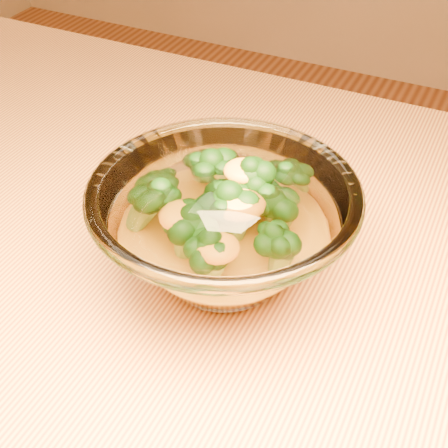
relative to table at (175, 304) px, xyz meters
The scene contains 4 objects.
table is the anchor object (origin of this frame).
glass_bowl 0.17m from the table, 16.17° to the right, with size 0.25×0.25×0.11m.
cheese_sauce 0.15m from the table, 16.17° to the right, with size 0.14×0.14×0.04m, color orange.
broccoli_heap 0.19m from the table, 10.72° to the right, with size 0.17×0.17×0.08m.
Camera 1 is at (0.27, -0.42, 1.18)m, focal length 50.00 mm.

